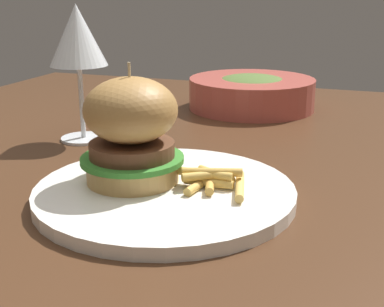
# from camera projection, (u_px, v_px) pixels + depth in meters

# --- Properties ---
(dining_table) EXTENTS (1.36, 0.99, 0.74)m
(dining_table) POSITION_uv_depth(u_px,v_px,m) (277.00, 204.00, 0.76)
(dining_table) COLOR #472B19
(dining_table) RESTS_ON ground
(main_plate) EXTENTS (0.28, 0.28, 0.01)m
(main_plate) POSITION_uv_depth(u_px,v_px,m) (165.00, 193.00, 0.57)
(main_plate) COLOR white
(main_plate) RESTS_ON dining_table
(burger_sandwich) EXTENTS (0.11, 0.11, 0.13)m
(burger_sandwich) POSITION_uv_depth(u_px,v_px,m) (131.00, 130.00, 0.57)
(burger_sandwich) COLOR tan
(burger_sandwich) RESTS_ON main_plate
(fries_pile) EXTENTS (0.09, 0.07, 0.02)m
(fries_pile) POSITION_uv_depth(u_px,v_px,m) (213.00, 179.00, 0.56)
(fries_pile) COLOR #E0B251
(fries_pile) RESTS_ON main_plate
(wine_glass) EXTENTS (0.08, 0.08, 0.19)m
(wine_glass) POSITION_uv_depth(u_px,v_px,m) (78.00, 39.00, 0.74)
(wine_glass) COLOR silver
(wine_glass) RESTS_ON dining_table
(soup_bowl) EXTENTS (0.23, 0.23, 0.06)m
(soup_bowl) POSITION_uv_depth(u_px,v_px,m) (252.00, 92.00, 0.98)
(soup_bowl) COLOR #B24C42
(soup_bowl) RESTS_ON dining_table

